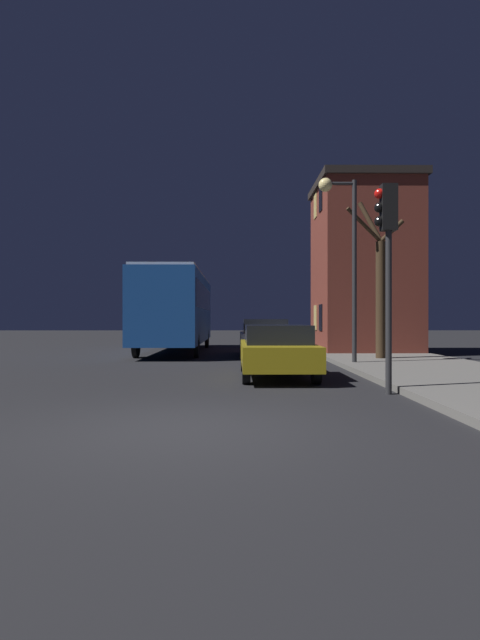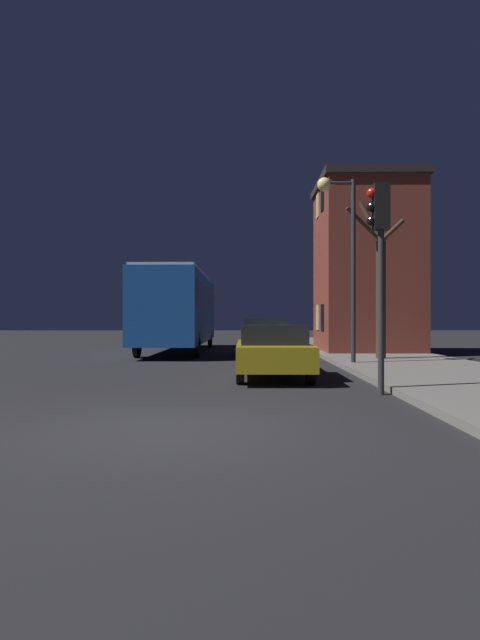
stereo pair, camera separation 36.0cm
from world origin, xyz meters
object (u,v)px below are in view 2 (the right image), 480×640
object	(u,v)px
bare_tree	(380,286)
bus	(179,306)
car_mid_lane	(265,337)
streetlamp	(341,233)
car_near_lane	(272,349)
traffic_light	(379,243)

from	to	relation	value
bare_tree	bus	bearing A→B (deg)	144.20
bare_tree	car_mid_lane	world-z (taller)	bare_tree
streetlamp	car_near_lane	size ratio (longest dim) A/B	1.32
traffic_light	car_mid_lane	bearing A→B (deg)	100.08
bus	car_near_lane	xyz separation A→B (m)	(3.67, -9.85, -1.37)
traffic_light	bus	bearing A→B (deg)	113.70
car_mid_lane	streetlamp	bearing A→B (deg)	-64.33
bare_tree	car_near_lane	world-z (taller)	bare_tree
streetlamp	car_near_lane	distance (m)	4.96
streetlamp	car_mid_lane	size ratio (longest dim) A/B	1.32
traffic_light	bare_tree	world-z (taller)	bare_tree
bare_tree	car_mid_lane	distance (m)	5.09
traffic_light	bus	distance (m)	13.93
streetlamp	traffic_light	size ratio (longest dim) A/B	1.39
streetlamp	bare_tree	distance (m)	2.74
streetlamp	traffic_light	xyz separation A→B (m)	(-0.35, -5.69, -1.17)
streetlamp	car_near_lane	world-z (taller)	streetlamp
bare_tree	bus	distance (m)	9.32
traffic_light	car_mid_lane	xyz separation A→B (m)	(-1.81, 10.18, -2.18)
bare_tree	car_mid_lane	xyz separation A→B (m)	(-3.77, 2.89, -1.82)
car_near_lane	streetlamp	bearing A→B (deg)	50.93
bus	bare_tree	bearing A→B (deg)	-35.80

